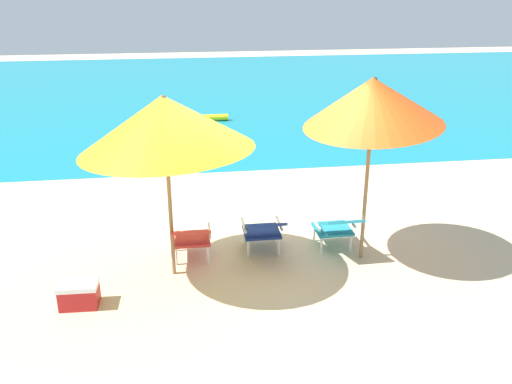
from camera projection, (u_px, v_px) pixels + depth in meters
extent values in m
plane|color=#CCB78E|center=(233.00, 166.00, 11.54)|extent=(40.00, 40.00, 0.00)
cube|color=teal|center=(208.00, 90.00, 19.50)|extent=(40.00, 18.00, 0.01)
cylinder|color=yellow|center=(200.00, 118.00, 15.17)|extent=(1.60, 0.18, 0.18)
cube|color=red|center=(191.00, 239.00, 7.65)|extent=(0.53, 0.51, 0.04)
cube|color=red|center=(191.00, 233.00, 7.21)|extent=(0.53, 0.52, 0.27)
cylinder|color=white|center=(176.00, 243.00, 7.87)|extent=(0.04, 0.04, 0.26)
cylinder|color=white|center=(207.00, 241.00, 7.92)|extent=(0.04, 0.04, 0.26)
cylinder|color=white|center=(176.00, 256.00, 7.48)|extent=(0.04, 0.04, 0.26)
cylinder|color=white|center=(208.00, 254.00, 7.53)|extent=(0.04, 0.04, 0.26)
cube|color=white|center=(172.00, 232.00, 7.57)|extent=(0.04, 0.50, 0.03)
cube|color=white|center=(210.00, 230.00, 7.63)|extent=(0.04, 0.50, 0.03)
cube|color=navy|center=(262.00, 232.00, 7.87)|extent=(0.52, 0.50, 0.04)
cube|color=navy|center=(265.00, 225.00, 7.43)|extent=(0.52, 0.52, 0.27)
cylinder|color=white|center=(245.00, 236.00, 8.09)|extent=(0.04, 0.04, 0.26)
cylinder|color=white|center=(274.00, 234.00, 8.14)|extent=(0.04, 0.04, 0.26)
cylinder|color=white|center=(248.00, 248.00, 7.70)|extent=(0.04, 0.04, 0.26)
cylinder|color=white|center=(279.00, 247.00, 7.75)|extent=(0.04, 0.04, 0.26)
cube|color=white|center=(244.00, 225.00, 7.79)|extent=(0.03, 0.50, 0.03)
cube|color=white|center=(279.00, 223.00, 7.86)|extent=(0.03, 0.50, 0.03)
cube|color=teal|center=(333.00, 229.00, 7.95)|extent=(0.53, 0.51, 0.04)
cube|color=teal|center=(341.00, 222.00, 7.52)|extent=(0.53, 0.52, 0.27)
cylinder|color=white|center=(314.00, 233.00, 8.17)|extent=(0.04, 0.04, 0.26)
cylinder|color=white|center=(342.00, 231.00, 8.23)|extent=(0.04, 0.04, 0.26)
cylinder|color=white|center=(321.00, 246.00, 7.78)|extent=(0.04, 0.04, 0.26)
cylinder|color=white|center=(351.00, 243.00, 7.85)|extent=(0.04, 0.04, 0.26)
cube|color=white|center=(316.00, 223.00, 7.87)|extent=(0.04, 0.50, 0.03)
cube|color=white|center=(350.00, 220.00, 7.95)|extent=(0.04, 0.50, 0.03)
cylinder|color=olive|center=(171.00, 213.00, 6.98)|extent=(0.05, 0.05, 1.77)
cone|color=yellow|center=(165.00, 123.00, 6.55)|extent=(3.08, 3.07, 0.79)
sphere|color=#4C3823|center=(163.00, 98.00, 6.44)|extent=(0.07, 0.07, 0.07)
cylinder|color=olive|center=(366.00, 193.00, 7.37)|extent=(0.05, 0.05, 1.96)
cone|color=#EA5619|center=(373.00, 102.00, 6.91)|extent=(2.50, 2.48, 0.80)
sphere|color=#4C3823|center=(375.00, 79.00, 6.81)|extent=(0.07, 0.07, 0.07)
cube|color=red|center=(79.00, 296.00, 6.53)|extent=(0.46, 0.32, 0.26)
cube|color=white|center=(78.00, 285.00, 6.47)|extent=(0.48, 0.34, 0.06)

